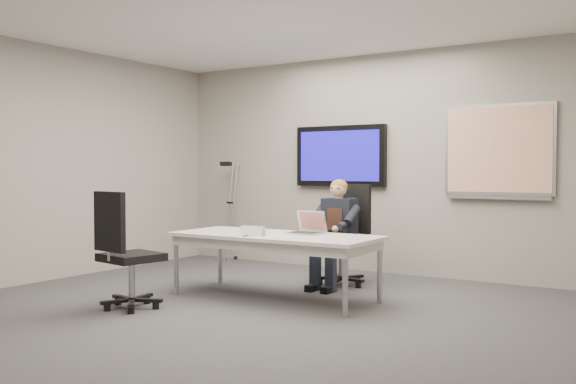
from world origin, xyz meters
The scene contains 14 objects.
floor centered at (0.00, 0.00, 0.00)m, with size 6.00×6.00×0.02m, color #323235.
ceiling centered at (0.00, 0.00, 2.80)m, with size 6.00×6.00×0.02m, color white.
wall_back centered at (0.00, 3.00, 1.40)m, with size 6.00×0.02×2.80m, color gray.
wall_left centered at (-3.00, 0.00, 1.40)m, with size 0.02×6.00×2.80m, color gray.
conference_table centered at (-0.14, 0.86, 0.59)m, with size 2.16×0.92×0.66m.
tv_display centered at (-0.50, 2.95, 1.50)m, with size 1.30×0.09×0.80m.
whiteboard centered at (1.55, 2.97, 1.53)m, with size 1.25×0.08×1.10m.
office_chair_far centered at (0.09, 1.94, 0.36)m, with size 0.62×0.62×1.15m.
office_chair_near centered at (-1.02, -0.31, 0.35)m, with size 0.61×0.61×1.12m.
seated_person centered at (0.08, 1.69, 0.49)m, with size 0.38×0.65×1.21m.
crutch centered at (-2.22, 2.81, 0.73)m, with size 0.20×0.31×1.47m, color #96999D, non-canonical shape.
laptop centered at (0.12, 1.09, 0.72)m, with size 0.33×0.31×0.23m.
name_tent centered at (-0.23, 0.61, 0.71)m, with size 0.25×0.07×0.10m, color silver, non-canonical shape.
pen centered at (-0.25, 0.54, 0.67)m, with size 0.01×0.01×0.13m, color black.
Camera 1 is at (3.52, -4.54, 1.32)m, focal length 40.00 mm.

